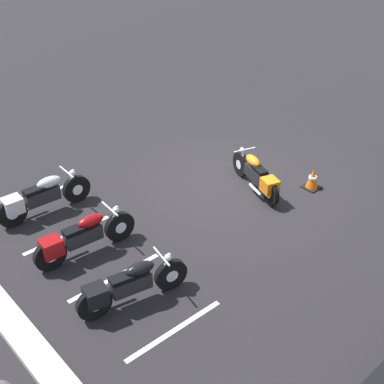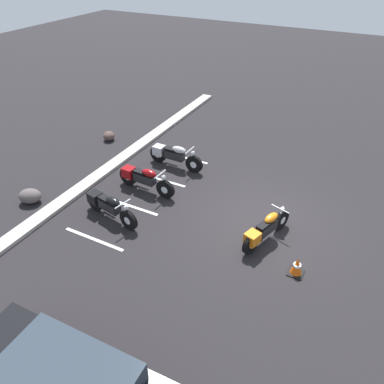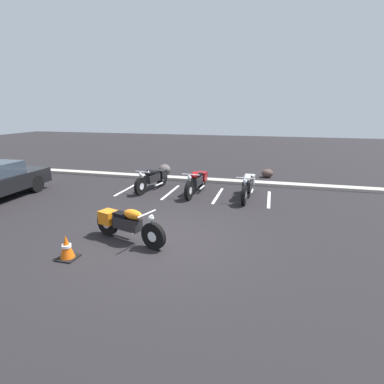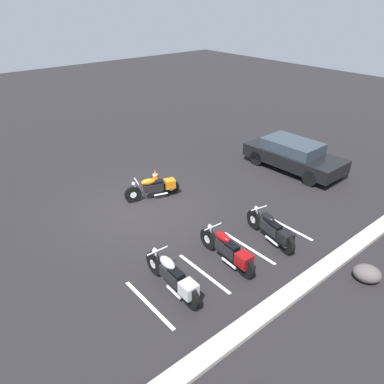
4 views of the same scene
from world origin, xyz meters
name	(u,v)px [view 4 (image 4 of 4)]	position (x,y,z in m)	size (l,w,h in m)	color
ground	(139,208)	(0.00, 0.00, 0.00)	(60.00, 60.00, 0.00)	black
motorcycle_orange_featured	(155,187)	(-0.89, -0.26, 0.44)	(2.06, 0.90, 0.84)	black
parked_bike_0	(272,229)	(-2.04, 4.39, 0.46)	(0.76, 2.18, 0.86)	black
parked_bike_1	(229,250)	(-0.25, 4.29, 0.47)	(0.64, 2.27, 0.89)	black
parked_bike_2	(174,277)	(1.64, 4.20, 0.48)	(0.64, 2.28, 0.90)	black
car_black	(293,155)	(-7.02, 1.46, 0.68)	(1.91, 4.34, 1.29)	black
concrete_curb	(277,304)	(0.00, 6.26, 0.06)	(18.00, 0.50, 0.12)	#A8A399
landscape_rock_0	(367,274)	(-2.60, 7.22, 0.24)	(0.73, 0.59, 0.48)	#544C4B
traffic_cone	(155,176)	(-1.70, -1.41, 0.25)	(0.40, 0.40, 0.53)	black
stall_line_0	(286,226)	(-3.10, 4.17, 0.00)	(0.10, 2.10, 0.00)	white
stall_line_1	(248,248)	(-1.26, 4.17, 0.00)	(0.10, 2.10, 0.00)	white
stall_line_2	(204,273)	(0.58, 4.17, 0.00)	(0.10, 2.10, 0.00)	white
stall_line_3	(149,304)	(2.42, 4.17, 0.00)	(0.10, 2.10, 0.00)	white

